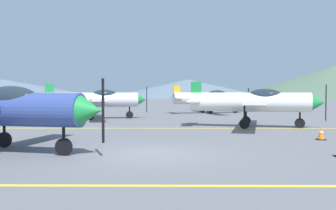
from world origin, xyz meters
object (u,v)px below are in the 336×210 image
at_px(airplane_back, 211,98).
at_px(traffic_cone_side, 321,133).
at_px(airplane_mid, 254,101).
at_px(airplane_far, 96,99).

xyz_separation_m(airplane_back, traffic_cone_side, (2.67, -20.71, -1.28)).
bearing_deg(airplane_back, traffic_cone_side, -82.66).
distance_m(airplane_mid, traffic_cone_side, 6.30).
xyz_separation_m(airplane_far, traffic_cone_side, (12.68, -12.77, -1.28)).
relative_size(airplane_far, traffic_cone_side, 15.75).
height_order(airplane_mid, traffic_cone_side, airplane_mid).
relative_size(airplane_mid, airplane_far, 1.00).
xyz_separation_m(airplane_mid, airplane_back, (-1.01, 14.78, 0.00)).
bearing_deg(airplane_far, traffic_cone_side, -45.21).
distance_m(airplane_mid, airplane_back, 14.81).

